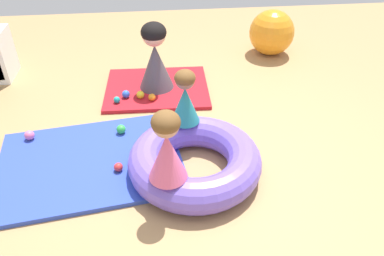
% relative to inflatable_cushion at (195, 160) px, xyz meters
% --- Properties ---
extents(ground_plane, '(8.00, 8.00, 0.00)m').
position_rel_inflatable_cushion_xyz_m(ground_plane, '(0.06, 0.14, -0.14)').
color(ground_plane, tan).
extents(gym_mat_front, '(1.64, 1.31, 0.04)m').
position_rel_inflatable_cushion_xyz_m(gym_mat_front, '(-0.86, 0.21, -0.12)').
color(gym_mat_front, '#2D47B7').
rests_on(gym_mat_front, ground).
extents(gym_mat_near_left, '(1.15, 0.97, 0.04)m').
position_rel_inflatable_cushion_xyz_m(gym_mat_near_left, '(-0.26, 1.41, -0.12)').
color(gym_mat_near_left, '#B21923').
rests_on(gym_mat_near_left, ground).
extents(inflatable_cushion, '(1.07, 1.07, 0.27)m').
position_rel_inflatable_cushion_xyz_m(inflatable_cushion, '(0.00, 0.00, 0.00)').
color(inflatable_cushion, '#7056D1').
rests_on(inflatable_cushion, ground).
extents(child_in_teal, '(0.33, 0.33, 0.48)m').
position_rel_inflatable_cushion_xyz_m(child_in_teal, '(-0.04, 0.38, 0.37)').
color(child_in_teal, teal).
rests_on(child_in_teal, inflatable_cushion).
extents(child_in_pink, '(0.37, 0.37, 0.54)m').
position_rel_inflatable_cushion_xyz_m(child_in_pink, '(-0.22, -0.30, 0.40)').
color(child_in_pink, '#E5608E').
rests_on(child_in_pink, inflatable_cushion).
extents(adult_seated, '(0.38, 0.38, 0.73)m').
position_rel_inflatable_cushion_xyz_m(adult_seated, '(-0.26, 1.41, 0.26)').
color(adult_seated, '#4C4751').
rests_on(adult_seated, gym_mat_near_left).
extents(play_ball_green, '(0.10, 0.10, 0.10)m').
position_rel_inflatable_cushion_xyz_m(play_ball_green, '(0.04, 1.51, -0.05)').
color(play_ball_green, green).
rests_on(play_ball_green, gym_mat_near_left).
extents(play_ball_teal, '(0.07, 0.07, 0.07)m').
position_rel_inflatable_cushion_xyz_m(play_ball_teal, '(-0.68, 1.12, -0.06)').
color(play_ball_teal, teal).
rests_on(play_ball_teal, gym_mat_near_left).
extents(play_ball_red, '(0.07, 0.07, 0.07)m').
position_rel_inflatable_cushion_xyz_m(play_ball_red, '(-0.61, 0.06, -0.06)').
color(play_ball_red, red).
rests_on(play_ball_red, gym_mat_front).
extents(play_ball_yellow, '(0.08, 0.08, 0.08)m').
position_rel_inflatable_cushion_xyz_m(play_ball_yellow, '(-0.44, 1.18, -0.05)').
color(play_ball_yellow, yellow).
rests_on(play_ball_yellow, gym_mat_near_left).
extents(play_ball_pink, '(0.09, 0.09, 0.09)m').
position_rel_inflatable_cushion_xyz_m(play_ball_pink, '(-1.42, 0.57, -0.05)').
color(play_ball_pink, pink).
rests_on(play_ball_pink, gym_mat_front).
extents(play_ball_blue, '(0.08, 0.08, 0.08)m').
position_rel_inflatable_cushion_xyz_m(play_ball_blue, '(-0.59, 1.21, -0.05)').
color(play_ball_blue, blue).
rests_on(play_ball_blue, gym_mat_near_left).
extents(play_ball_orange, '(0.08, 0.08, 0.08)m').
position_rel_inflatable_cushion_xyz_m(play_ball_orange, '(-0.32, 1.12, -0.06)').
color(play_ball_orange, orange).
rests_on(play_ball_orange, gym_mat_near_left).
extents(play_ball_green_second, '(0.08, 0.08, 0.08)m').
position_rel_inflatable_cushion_xyz_m(play_ball_green_second, '(-0.61, 0.57, -0.05)').
color(play_ball_green_second, green).
rests_on(play_ball_green_second, gym_mat_front).
extents(exercise_ball_large, '(0.57, 0.57, 0.57)m').
position_rel_inflatable_cushion_xyz_m(exercise_ball_large, '(1.26, 2.23, 0.15)').
color(exercise_ball_large, orange).
rests_on(exercise_ball_large, ground).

